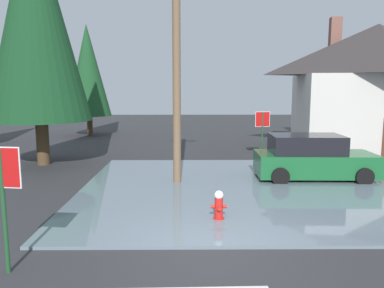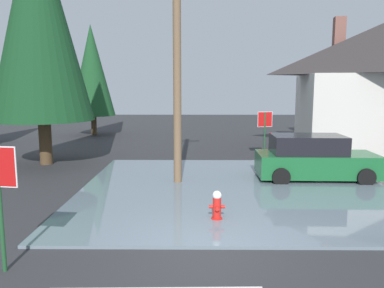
{
  "view_description": "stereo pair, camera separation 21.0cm",
  "coord_description": "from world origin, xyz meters",
  "px_view_note": "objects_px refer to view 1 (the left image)",
  "views": [
    {
      "loc": [
        -0.41,
        -7.74,
        3.44
      ],
      "look_at": [
        -0.3,
        4.57,
        1.6
      ],
      "focal_mm": 35.79,
      "sensor_mm": 36.0,
      "label": 1
    },
    {
      "loc": [
        -0.2,
        -7.74,
        3.44
      ],
      "look_at": [
        -0.3,
        4.57,
        1.6
      ],
      "focal_mm": 35.79,
      "sensor_mm": 36.0,
      "label": 2
    }
  ],
  "objects_px": {
    "pine_tree_mid_left": "(88,70)",
    "house": "(375,86)",
    "parked_car": "(312,158)",
    "pine_tree_short_left": "(35,15)",
    "fire_hydrant": "(219,206)",
    "utility_pole": "(177,59)",
    "stop_sign_far": "(262,125)",
    "stop_sign_near": "(2,184)"
  },
  "relations": [
    {
      "from": "pine_tree_mid_left",
      "to": "pine_tree_short_left",
      "type": "bearing_deg",
      "value": -86.61
    },
    {
      "from": "utility_pole",
      "to": "house",
      "type": "relative_size",
      "value": 0.92
    },
    {
      "from": "utility_pole",
      "to": "stop_sign_far",
      "type": "bearing_deg",
      "value": 52.25
    },
    {
      "from": "stop_sign_near",
      "to": "house",
      "type": "distance_m",
      "value": 19.61
    },
    {
      "from": "house",
      "to": "pine_tree_short_left",
      "type": "relative_size",
      "value": 0.83
    },
    {
      "from": "stop_sign_near",
      "to": "parked_car",
      "type": "bearing_deg",
      "value": 42.22
    },
    {
      "from": "stop_sign_near",
      "to": "stop_sign_far",
      "type": "xyz_separation_m",
      "value": [
        6.97,
        11.76,
        -0.1
      ]
    },
    {
      "from": "pine_tree_short_left",
      "to": "parked_car",
      "type": "bearing_deg",
      "value": -14.46
    },
    {
      "from": "stop_sign_near",
      "to": "utility_pole",
      "type": "xyz_separation_m",
      "value": [
        2.96,
        6.59,
        2.69
      ]
    },
    {
      "from": "house",
      "to": "parked_car",
      "type": "bearing_deg",
      "value": -128.52
    },
    {
      "from": "house",
      "to": "pine_tree_mid_left",
      "type": "xyz_separation_m",
      "value": [
        -17.22,
        6.59,
        1.08
      ]
    },
    {
      "from": "parked_car",
      "to": "pine_tree_short_left",
      "type": "xyz_separation_m",
      "value": [
        -11.11,
        2.87,
        5.66
      ]
    },
    {
      "from": "parked_car",
      "to": "pine_tree_short_left",
      "type": "distance_m",
      "value": 12.8
    },
    {
      "from": "utility_pole",
      "to": "parked_car",
      "type": "xyz_separation_m",
      "value": [
        5.03,
        0.66,
        -3.6
      ]
    },
    {
      "from": "stop_sign_far",
      "to": "pine_tree_mid_left",
      "type": "distance_m",
      "value": 14.29
    },
    {
      "from": "stop_sign_near",
      "to": "fire_hydrant",
      "type": "xyz_separation_m",
      "value": [
        4.15,
        2.72,
        -1.31
      ]
    },
    {
      "from": "parked_car",
      "to": "pine_tree_mid_left",
      "type": "height_order",
      "value": "pine_tree_mid_left"
    },
    {
      "from": "stop_sign_far",
      "to": "parked_car",
      "type": "height_order",
      "value": "stop_sign_far"
    },
    {
      "from": "stop_sign_near",
      "to": "house",
      "type": "bearing_deg",
      "value": 46.38
    },
    {
      "from": "fire_hydrant",
      "to": "utility_pole",
      "type": "xyz_separation_m",
      "value": [
        -1.19,
        3.87,
        4.0
      ]
    },
    {
      "from": "pine_tree_mid_left",
      "to": "stop_sign_far",
      "type": "bearing_deg",
      "value": -39.92
    },
    {
      "from": "pine_tree_mid_left",
      "to": "fire_hydrant",
      "type": "bearing_deg",
      "value": -66.31
    },
    {
      "from": "stop_sign_far",
      "to": "utility_pole",
      "type": "bearing_deg",
      "value": -127.75
    },
    {
      "from": "utility_pole",
      "to": "pine_tree_short_left",
      "type": "relative_size",
      "value": 0.77
    },
    {
      "from": "stop_sign_near",
      "to": "pine_tree_mid_left",
      "type": "distance_m",
      "value": 21.26
    },
    {
      "from": "pine_tree_mid_left",
      "to": "house",
      "type": "bearing_deg",
      "value": -20.95
    },
    {
      "from": "utility_pole",
      "to": "parked_car",
      "type": "height_order",
      "value": "utility_pole"
    },
    {
      "from": "utility_pole",
      "to": "stop_sign_far",
      "type": "xyz_separation_m",
      "value": [
        4.0,
        5.17,
        -2.79
      ]
    },
    {
      "from": "fire_hydrant",
      "to": "stop_sign_far",
      "type": "xyz_separation_m",
      "value": [
        2.82,
        9.04,
        1.21
      ]
    },
    {
      "from": "house",
      "to": "pine_tree_short_left",
      "type": "distance_m",
      "value": 17.33
    },
    {
      "from": "stop_sign_near",
      "to": "fire_hydrant",
      "type": "height_order",
      "value": "stop_sign_near"
    },
    {
      "from": "fire_hydrant",
      "to": "stop_sign_far",
      "type": "relative_size",
      "value": 0.36
    },
    {
      "from": "stop_sign_near",
      "to": "stop_sign_far",
      "type": "height_order",
      "value": "stop_sign_near"
    },
    {
      "from": "stop_sign_far",
      "to": "house",
      "type": "relative_size",
      "value": 0.25
    },
    {
      "from": "fire_hydrant",
      "to": "stop_sign_far",
      "type": "distance_m",
      "value": 9.55
    },
    {
      "from": "stop_sign_near",
      "to": "pine_tree_short_left",
      "type": "distance_m",
      "value": 11.6
    },
    {
      "from": "pine_tree_mid_left",
      "to": "pine_tree_short_left",
      "type": "height_order",
      "value": "pine_tree_short_left"
    },
    {
      "from": "utility_pole",
      "to": "parked_car",
      "type": "distance_m",
      "value": 6.22
    },
    {
      "from": "fire_hydrant",
      "to": "stop_sign_far",
      "type": "bearing_deg",
      "value": 72.69
    },
    {
      "from": "fire_hydrant",
      "to": "parked_car",
      "type": "distance_m",
      "value": 5.95
    },
    {
      "from": "fire_hydrant",
      "to": "pine_tree_mid_left",
      "type": "bearing_deg",
      "value": 113.69
    },
    {
      "from": "parked_car",
      "to": "pine_tree_mid_left",
      "type": "relative_size",
      "value": 0.56
    }
  ]
}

